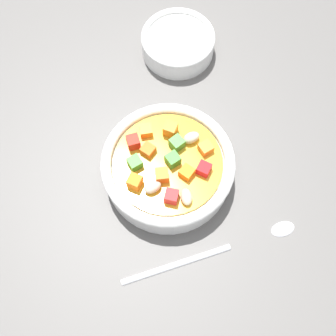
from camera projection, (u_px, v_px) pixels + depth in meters
The scene contains 4 objects.
ground_plane at pixel (168, 177), 61.06cm from camera, with size 140.00×140.00×2.00cm, color #565451.
soup_bowl_main at pixel (168, 167), 57.66cm from camera, with size 17.79×17.79×6.04cm.
spoon at pixel (214, 251), 55.51cm from camera, with size 6.85×23.75×0.83cm.
side_bowl_small at pixel (178, 43), 66.60cm from camera, with size 11.39×11.39×3.72cm.
Camera 1 is at (-22.44, 1.97, 55.77)cm, focal length 45.87 mm.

